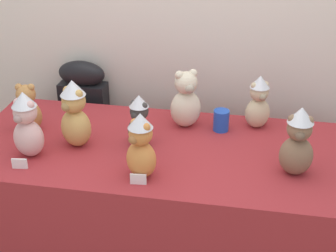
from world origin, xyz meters
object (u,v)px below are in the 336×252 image
object	(u,v)px
instrument_case	(87,136)
teddy_bear_mocha	(298,142)
teddy_bear_caramel	(28,109)
teddy_bear_cream	(186,101)
teddy_bear_blush	(27,125)
teddy_bear_honey	(75,114)
teddy_bear_ginger	(141,146)
display_table	(168,214)
teddy_bear_charcoal	(139,121)
party_cup_blue	(221,120)
teddy_bear_sand	(258,103)

from	to	relation	value
instrument_case	teddy_bear_mocha	distance (m)	1.44
teddy_bear_caramel	teddy_bear_cream	distance (m)	0.80
teddy_bear_blush	teddy_bear_honey	bearing A→B (deg)	50.90
teddy_bear_ginger	teddy_bear_honey	bearing A→B (deg)	-179.39
display_table	teddy_bear_cream	world-z (taller)	teddy_bear_cream
teddy_bear_charcoal	teddy_bear_blush	distance (m)	0.52
display_table	teddy_bear_caramel	size ratio (longest dim) A/B	7.49
party_cup_blue	teddy_bear_caramel	bearing A→B (deg)	-169.22
teddy_bear_caramel	teddy_bear_mocha	size ratio (longest dim) A/B	0.80
teddy_bear_caramel	teddy_bear_ginger	bearing A→B (deg)	-32.52
teddy_bear_blush	party_cup_blue	distance (m)	0.95
instrument_case	teddy_bear_caramel	distance (m)	0.65
teddy_bear_blush	teddy_bear_cream	world-z (taller)	teddy_bear_blush
teddy_bear_charcoal	teddy_bear_blush	xyz separation A→B (m)	(-0.48, -0.18, 0.03)
teddy_bear_blush	teddy_bear_cream	xyz separation A→B (m)	(0.67, 0.42, -0.01)
instrument_case	teddy_bear_blush	distance (m)	0.85
instrument_case	display_table	bearing A→B (deg)	-40.39
display_table	teddy_bear_caramel	bearing A→B (deg)	176.33
teddy_bear_ginger	teddy_bear_mocha	xyz separation A→B (m)	(0.66, 0.14, 0.01)
instrument_case	teddy_bear_cream	distance (m)	0.84
teddy_bear_honey	teddy_bear_charcoal	distance (m)	0.31
teddy_bear_ginger	teddy_bear_mocha	size ratio (longest dim) A/B	0.95
teddy_bear_ginger	teddy_bear_mocha	distance (m)	0.67
display_table	party_cup_blue	world-z (taller)	party_cup_blue
teddy_bear_ginger	teddy_bear_caramel	distance (m)	0.72
teddy_bear_cream	party_cup_blue	bearing A→B (deg)	-32.58
teddy_bear_honey	teddy_bear_caramel	world-z (taller)	teddy_bear_honey
teddy_bear_honey	teddy_bear_ginger	xyz separation A→B (m)	(0.37, -0.21, -0.02)
display_table	teddy_bear_ginger	size ratio (longest dim) A/B	6.33
display_table	instrument_case	bearing A→B (deg)	138.36
teddy_bear_blush	teddy_bear_sand	distance (m)	1.14
teddy_bear_sand	party_cup_blue	world-z (taller)	teddy_bear_sand
teddy_bear_charcoal	teddy_bear_ginger	bearing A→B (deg)	-55.01
teddy_bear_sand	party_cup_blue	xyz separation A→B (m)	(-0.18, -0.07, -0.08)
instrument_case	teddy_bear_blush	xyz separation A→B (m)	(-0.01, -0.72, 0.45)
teddy_bear_cream	party_cup_blue	world-z (taller)	teddy_bear_cream
teddy_bear_mocha	teddy_bear_caramel	bearing A→B (deg)	172.28
teddy_bear_caramel	teddy_bear_charcoal	bearing A→B (deg)	-11.62
teddy_bear_honey	teddy_bear_cream	bearing A→B (deg)	56.08
teddy_bear_honey	teddy_bear_charcoal	size ratio (longest dim) A/B	1.28
teddy_bear_caramel	party_cup_blue	world-z (taller)	teddy_bear_caramel
teddy_bear_caramel	teddy_bear_blush	distance (m)	0.25
teddy_bear_cream	teddy_bear_sand	bearing A→B (deg)	-19.55
teddy_bear_sand	teddy_bear_blush	bearing A→B (deg)	178.71
teddy_bear_charcoal	teddy_bear_mocha	distance (m)	0.74
teddy_bear_ginger	teddy_bear_blush	bearing A→B (deg)	-157.99
teddy_bear_honey	teddy_bear_ginger	bearing A→B (deg)	-4.60
teddy_bear_cream	teddy_bear_mocha	bearing A→B (deg)	-61.64
teddy_bear_honey	teddy_bear_ginger	distance (m)	0.42
party_cup_blue	teddy_bear_blush	bearing A→B (deg)	-154.57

